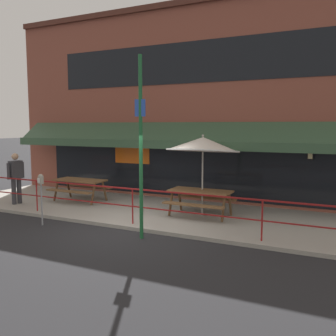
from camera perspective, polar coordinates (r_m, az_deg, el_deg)
name	(u,v)px	position (r m, az deg, el deg)	size (l,w,h in m)	color
ground_plane	(127,230)	(10.02, -6.29, -9.38)	(120.00, 120.00, 0.00)	#232326
patio_deck	(161,212)	(11.69, -1.02, -6.77)	(15.00, 4.00, 0.10)	#9E998E
restaurant_building	(190,105)	(13.42, 3.32, 9.64)	(15.00, 1.60, 6.98)	brown
patio_railing	(132,198)	(10.08, -5.44, -4.60)	(13.84, 0.04, 0.97)	maroon
picnic_table_left	(80,184)	(13.38, -13.26, -2.38)	(1.80, 1.42, 0.76)	brown
picnic_table_centre	(200,196)	(10.93, 4.95, -4.21)	(1.80, 1.42, 0.76)	brown
patio_umbrella_centre	(203,145)	(10.91, 5.33, 3.56)	(2.14, 2.14, 2.40)	#B7B2A8
pedestrian_walking	(16,176)	(13.55, -22.17, -1.09)	(0.30, 0.61, 1.71)	#333338
parking_meter_near	(41,184)	(10.77, -18.80, -2.32)	(0.15, 0.16, 1.42)	gray
street_sign_pole	(141,146)	(8.90, -4.17, 3.30)	(0.28, 0.09, 4.37)	#1E6033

